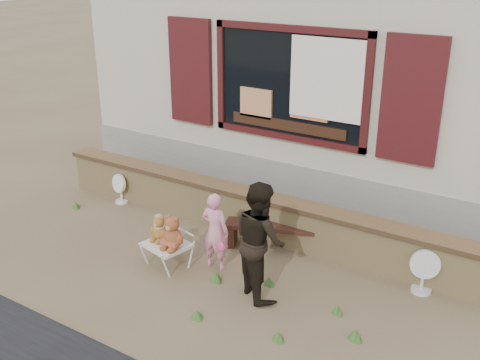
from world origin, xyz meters
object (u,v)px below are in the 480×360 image
Objects in this scene: bench at (277,231)px; adult at (260,240)px; teddy_bear_left at (160,227)px; child at (215,231)px; folding_chair at (167,246)px; teddy_bear_right at (173,231)px.

adult reaches higher than bench.
bench is 4.00× the size of teddy_bear_left.
child reaches higher than bench.
folding_chair is (-0.99, -1.18, 0.03)m from bench.
teddy_bear_right is 0.54m from child.
teddy_bear_right is (-0.86, -1.21, 0.29)m from bench.
folding_chair is at bearing 0.00° from teddy_bear_left.
folding_chair is 0.44× the size of adult.
teddy_bear_right is 1.22m from adult.
teddy_bear_left is at bearing -156.35° from bench.
child is (-0.45, -0.86, 0.26)m from bench.
bench is at bearing -38.09° from adult.
teddy_bear_right is at bearing 40.31° from adult.
bench is 2.30× the size of folding_chair.
adult is (1.34, 0.10, 0.42)m from folding_chair.
bench is 1.51m from teddy_bear_right.
teddy_bear_right is (0.14, -0.03, 0.26)m from folding_chair.
teddy_bear_right is 0.32× the size of adult.
teddy_bear_left is (-0.14, 0.03, 0.21)m from folding_chair.
folding_chair is 1.41m from adult.
folding_chair is at bearing 38.42° from adult.
child is 0.84m from adult.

